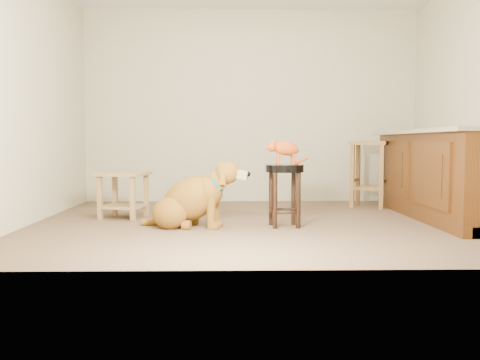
{
  "coord_description": "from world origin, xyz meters",
  "views": [
    {
      "loc": [
        -0.3,
        -5.31,
        0.8
      ],
      "look_at": [
        -0.19,
        -0.26,
        0.45
      ],
      "focal_mm": 40.0,
      "sensor_mm": 36.0,
      "label": 1
    }
  ],
  "objects_px": {
    "side_table": "(123,188)",
    "padded_stool": "(285,183)",
    "tabby_kitten": "(284,149)",
    "golden_retriever": "(191,201)",
    "wood_stool": "(369,173)"
  },
  "relations": [
    {
      "from": "golden_retriever",
      "to": "tabby_kitten",
      "type": "height_order",
      "value": "tabby_kitten"
    },
    {
      "from": "padded_stool",
      "to": "golden_retriever",
      "type": "relative_size",
      "value": 0.56
    },
    {
      "from": "wood_stool",
      "to": "tabby_kitten",
      "type": "height_order",
      "value": "tabby_kitten"
    },
    {
      "from": "golden_retriever",
      "to": "tabby_kitten",
      "type": "relative_size",
      "value": 2.49
    },
    {
      "from": "side_table",
      "to": "padded_stool",
      "type": "bearing_deg",
      "value": -20.59
    },
    {
      "from": "padded_stool",
      "to": "tabby_kitten",
      "type": "xyz_separation_m",
      "value": [
        -0.01,
        0.0,
        0.32
      ]
    },
    {
      "from": "padded_stool",
      "to": "wood_stool",
      "type": "bearing_deg",
      "value": 51.66
    },
    {
      "from": "padded_stool",
      "to": "tabby_kitten",
      "type": "relative_size",
      "value": 1.4
    },
    {
      "from": "tabby_kitten",
      "to": "golden_retriever",
      "type": "bearing_deg",
      "value": 176.01
    },
    {
      "from": "golden_retriever",
      "to": "wood_stool",
      "type": "bearing_deg",
      "value": 47.11
    },
    {
      "from": "wood_stool",
      "to": "tabby_kitten",
      "type": "bearing_deg",
      "value": -128.57
    },
    {
      "from": "side_table",
      "to": "golden_retriever",
      "type": "bearing_deg",
      "value": -39.7
    },
    {
      "from": "padded_stool",
      "to": "side_table",
      "type": "relative_size",
      "value": 1.04
    },
    {
      "from": "side_table",
      "to": "tabby_kitten",
      "type": "height_order",
      "value": "tabby_kitten"
    },
    {
      "from": "wood_stool",
      "to": "side_table",
      "type": "distance_m",
      "value": 3.02
    }
  ]
}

